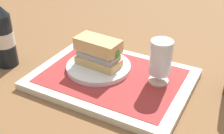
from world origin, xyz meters
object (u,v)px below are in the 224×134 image
(second_bottle, at_px, (2,34))
(beer_glass, at_px, (161,60))
(sandwich, at_px, (99,52))
(plate, at_px, (99,67))

(second_bottle, bearing_deg, beer_glass, 12.38)
(sandwich, height_order, second_bottle, second_bottle)
(plate, height_order, second_bottle, second_bottle)
(beer_glass, bearing_deg, plate, -173.59)
(plate, xyz_separation_m, sandwich, (0.00, -0.00, 0.05))
(plate, bearing_deg, second_bottle, -163.98)
(sandwich, relative_size, beer_glass, 1.09)
(plate, xyz_separation_m, second_bottle, (-0.29, -0.08, 0.08))
(plate, relative_size, beer_glass, 1.52)
(plate, relative_size, second_bottle, 0.71)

